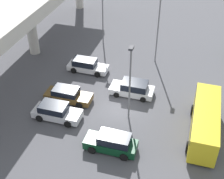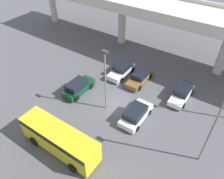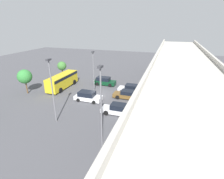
% 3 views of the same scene
% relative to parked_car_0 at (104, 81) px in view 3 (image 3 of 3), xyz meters
% --- Properties ---
extents(ground_plane, '(104.24, 104.24, 0.00)m').
position_rel_parked_car_0_xyz_m(ground_plane, '(5.41, 0.87, -0.82)').
color(ground_plane, '#4C4C51').
extents(highway_overpass, '(49.92, 7.92, 8.10)m').
position_rel_parked_car_0_xyz_m(highway_overpass, '(5.41, 14.43, 5.90)').
color(highway_overpass, '#BCB7AD').
rests_on(highway_overpass, ground_plane).
extents(parked_car_0, '(1.97, 4.53, 1.72)m').
position_rel_parked_car_0_xyz_m(parked_car_0, '(0.00, 0.00, 0.00)').
color(parked_car_0, '#0C381E').
rests_on(parked_car_0, ground_plane).
extents(parked_car_1, '(2.12, 4.71, 1.57)m').
position_rel_parked_car_0_xyz_m(parked_car_1, '(2.50, 6.33, -0.07)').
color(parked_car_1, silver).
rests_on(parked_car_1, ground_plane).
extents(parked_car_2, '(2.04, 4.88, 1.46)m').
position_rel_parked_car_0_xyz_m(parked_car_2, '(5.36, 6.33, -0.12)').
color(parked_car_2, brown).
rests_on(parked_car_2, ground_plane).
extents(parked_car_3, '(2.22, 4.61, 1.59)m').
position_rel_parked_car_0_xyz_m(parked_car_3, '(8.28, 0.10, -0.07)').
color(parked_car_3, silver).
rests_on(parked_car_3, ground_plane).
extents(parked_car_4, '(1.98, 4.77, 1.57)m').
position_rel_parked_car_0_xyz_m(parked_car_4, '(11.22, 6.37, -0.07)').
color(parked_car_4, silver).
rests_on(parked_car_4, ground_plane).
extents(shuttle_bus, '(8.30, 2.57, 2.73)m').
position_rel_parked_car_0_xyz_m(shuttle_bus, '(4.23, -7.43, 0.81)').
color(shuttle_bus, gold).
rests_on(shuttle_bus, ground_plane).
extents(lamp_post_near_aisle, '(0.70, 0.35, 8.45)m').
position_rel_parked_car_0_xyz_m(lamp_post_near_aisle, '(15.75, -1.01, 4.10)').
color(lamp_post_near_aisle, slate).
rests_on(lamp_post_near_aisle, ground_plane).
extents(lamp_post_mid_lot, '(0.70, 0.35, 8.82)m').
position_rel_parked_car_0_xyz_m(lamp_post_mid_lot, '(18.51, 6.66, 4.28)').
color(lamp_post_mid_lot, slate).
rests_on(lamp_post_mid_lot, ground_plane).
extents(lamp_post_by_overpass, '(0.70, 0.35, 7.73)m').
position_rel_parked_car_0_xyz_m(lamp_post_by_overpass, '(4.56, -0.36, 3.72)').
color(lamp_post_by_overpass, slate).
rests_on(lamp_post_by_overpass, ground_plane).
extents(tree_front_left, '(2.15, 2.15, 3.60)m').
position_rel_parked_car_0_xyz_m(tree_front_left, '(-3.05, -12.21, 1.69)').
color(tree_front_left, brown).
rests_on(tree_front_left, ground_plane).
extents(tree_front_centre, '(2.57, 2.57, 4.56)m').
position_rel_parked_car_0_xyz_m(tree_front_centre, '(8.92, -12.07, 2.43)').
color(tree_front_centre, brown).
rests_on(tree_front_centre, ground_plane).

